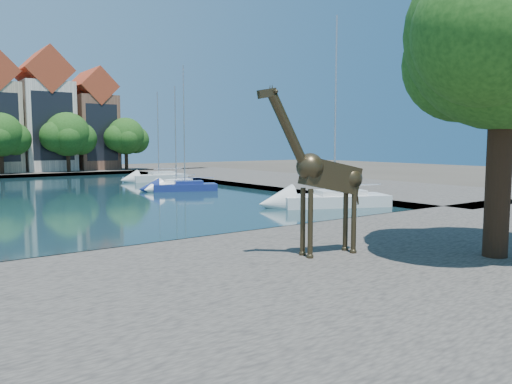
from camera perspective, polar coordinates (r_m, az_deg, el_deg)
ground at (r=20.17m, az=-9.42°, el=-6.81°), size 160.00×160.00×0.00m
water_basin at (r=42.77m, az=-24.00°, el=-0.59°), size 38.00×50.00×0.08m
near_quay at (r=14.38m, az=3.40°, el=-10.82°), size 50.00×14.00×0.50m
right_quay at (r=53.77m, az=3.01°, el=1.30°), size 14.00×52.00×0.50m
plane_tree at (r=18.82m, az=26.76°, el=15.30°), size 8.32×6.40×10.62m
townhouse_east_mid at (r=75.72m, az=-23.03°, el=8.07°), size 6.43×9.18×16.65m
townhouse_east_end at (r=77.42m, az=-18.28°, el=7.43°), size 5.44×9.18×14.43m
far_tree_mid_east at (r=69.00m, az=-27.10°, el=5.71°), size 7.02×5.40×7.52m
far_tree_east at (r=70.71m, az=-20.65°, el=6.03°), size 7.54×5.80×7.84m
far_tree_far_east at (r=73.25m, az=-14.58°, el=6.06°), size 6.76×5.20×7.36m
giraffe_statue at (r=16.99m, az=7.66°, el=1.90°), size 3.88×1.10×5.55m
sailboat_right_a at (r=33.82m, az=8.92°, el=-0.61°), size 7.63×5.17×12.48m
sailboat_right_b at (r=44.60m, az=-8.13°, el=0.78°), size 5.88×3.88×10.94m
sailboat_right_c at (r=46.07m, az=-9.10°, el=0.93°), size 5.64×3.42×9.32m
sailboat_right_d at (r=56.44m, az=-11.04°, el=1.80°), size 6.18×2.39×9.79m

